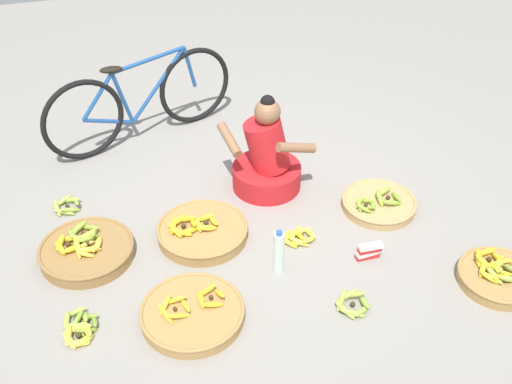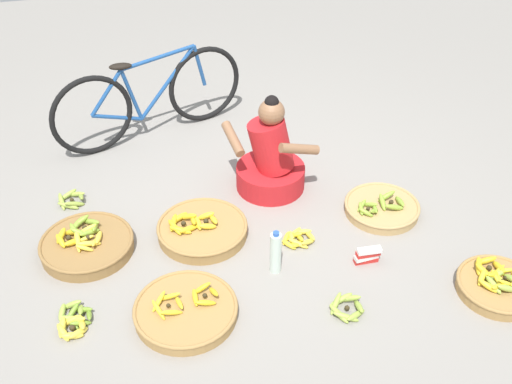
% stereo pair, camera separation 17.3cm
% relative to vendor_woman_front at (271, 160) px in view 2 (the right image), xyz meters
% --- Properties ---
extents(ground_plane, '(10.00, 10.00, 0.00)m').
position_rel_vendor_woman_front_xyz_m(ground_plane, '(-0.23, -0.30, -0.25)').
color(ground_plane, gray).
extents(vendor_woman_front, '(0.64, 0.53, 0.78)m').
position_rel_vendor_woman_front_xyz_m(vendor_woman_front, '(0.00, 0.00, 0.00)').
color(vendor_woman_front, red).
rests_on(vendor_woman_front, ground).
extents(bicycle_leaning, '(1.63, 0.59, 0.73)m').
position_rel_vendor_woman_front_xyz_m(bicycle_leaning, '(-0.79, 0.97, 0.11)').
color(bicycle_leaning, black).
rests_on(bicycle_leaning, ground).
extents(banana_basket_front_center, '(0.63, 0.63, 0.14)m').
position_rel_vendor_woman_front_xyz_m(banana_basket_front_center, '(-0.81, -1.14, -0.20)').
color(banana_basket_front_center, '#A87F47').
rests_on(banana_basket_front_center, ground).
extents(banana_basket_front_left, '(0.51, 0.51, 0.16)m').
position_rel_vendor_woman_front_xyz_m(banana_basket_front_left, '(1.09, -1.40, -0.19)').
color(banana_basket_front_left, '#A87F47').
rests_on(banana_basket_front_left, ground).
extents(banana_basket_back_center, '(0.62, 0.62, 0.17)m').
position_rel_vendor_woman_front_xyz_m(banana_basket_back_center, '(-1.38, -0.42, -0.19)').
color(banana_basket_back_center, olive).
rests_on(banana_basket_back_center, ground).
extents(banana_basket_front_right, '(0.54, 0.54, 0.15)m').
position_rel_vendor_woman_front_xyz_m(banana_basket_front_right, '(0.71, -0.49, -0.20)').
color(banana_basket_front_right, tan).
rests_on(banana_basket_front_right, ground).
extents(banana_basket_near_vendor, '(0.63, 0.63, 0.17)m').
position_rel_vendor_woman_front_xyz_m(banana_basket_near_vendor, '(-0.60, -0.44, -0.19)').
color(banana_basket_near_vendor, '#A87F47').
rests_on(banana_basket_near_vendor, ground).
extents(loose_bananas_mid_right, '(0.23, 0.24, 0.10)m').
position_rel_vendor_woman_front_xyz_m(loose_bananas_mid_right, '(0.13, -1.33, -0.22)').
color(loose_bananas_mid_right, '#9EB747').
rests_on(loose_bananas_mid_right, ground).
extents(loose_bananas_mid_left, '(0.23, 0.31, 0.09)m').
position_rel_vendor_woman_front_xyz_m(loose_bananas_mid_left, '(-1.46, -1.06, -0.22)').
color(loose_bananas_mid_left, '#9EB747').
rests_on(loose_bananas_mid_left, ground).
extents(loose_bananas_back_left, '(0.22, 0.22, 0.10)m').
position_rel_vendor_woman_front_xyz_m(loose_bananas_back_left, '(-1.48, 0.14, -0.21)').
color(loose_bananas_back_left, '#9EB747').
rests_on(loose_bananas_back_left, ground).
extents(loose_bananas_near_bicycle, '(0.26, 0.22, 0.08)m').
position_rel_vendor_woman_front_xyz_m(loose_bananas_near_bicycle, '(0.03, -0.66, -0.22)').
color(loose_bananas_near_bicycle, yellow).
rests_on(loose_bananas_near_bicycle, ground).
extents(water_bottle, '(0.07, 0.07, 0.32)m').
position_rel_vendor_woman_front_xyz_m(water_bottle, '(-0.20, -0.89, -0.09)').
color(water_bottle, silver).
rests_on(water_bottle, ground).
extents(packet_carton_stack, '(0.17, 0.07, 0.12)m').
position_rel_vendor_woman_front_xyz_m(packet_carton_stack, '(0.41, -0.96, -0.19)').
color(packet_carton_stack, red).
rests_on(packet_carton_stack, ground).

